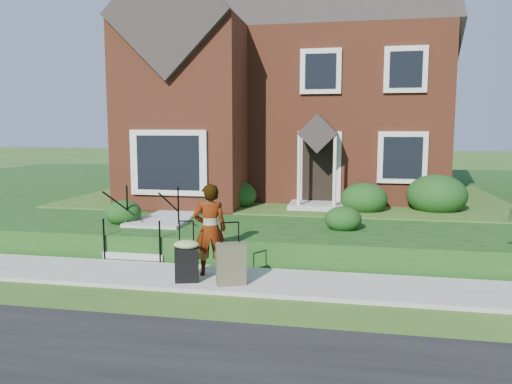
% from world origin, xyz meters
% --- Properties ---
extents(ground, '(120.00, 120.00, 0.00)m').
position_xyz_m(ground, '(0.00, 0.00, 0.00)').
color(ground, '#2D5119').
rests_on(ground, ground).
extents(sidewalk, '(60.00, 1.60, 0.08)m').
position_xyz_m(sidewalk, '(0.00, 0.00, 0.04)').
color(sidewalk, '#9E9B93').
rests_on(sidewalk, ground).
extents(terrace, '(44.00, 20.00, 0.60)m').
position_xyz_m(terrace, '(4.00, 10.90, 0.30)').
color(terrace, '#143A0F').
rests_on(terrace, ground).
extents(walkway, '(1.20, 6.00, 0.06)m').
position_xyz_m(walkway, '(-2.50, 5.00, 0.63)').
color(walkway, '#9E9B93').
rests_on(walkway, terrace).
extents(main_house, '(10.40, 10.20, 9.40)m').
position_xyz_m(main_house, '(-0.21, 9.61, 5.26)').
color(main_house, brown).
rests_on(main_house, terrace).
extents(front_steps, '(1.40, 2.02, 1.50)m').
position_xyz_m(front_steps, '(-2.50, 1.84, 0.47)').
color(front_steps, '#9E9B93').
rests_on(front_steps, ground).
extents(foundation_shrubs, '(10.45, 4.62, 1.17)m').
position_xyz_m(foundation_shrubs, '(1.27, 5.13, 1.08)').
color(foundation_shrubs, '#14350F').
rests_on(foundation_shrubs, terrace).
extents(woman, '(0.77, 0.63, 1.81)m').
position_xyz_m(woman, '(-0.52, 0.14, 0.98)').
color(woman, '#999999').
rests_on(woman, sidewalk).
extents(suitcase_black, '(0.57, 0.51, 1.16)m').
position_xyz_m(suitcase_black, '(-0.82, -0.39, 0.53)').
color(suitcase_black, black).
rests_on(suitcase_black, sidewalk).
extents(suitcase_olive, '(0.61, 0.47, 1.16)m').
position_xyz_m(suitcase_olive, '(0.03, -0.37, 0.47)').
color(suitcase_olive, '#4F4D35').
rests_on(suitcase_olive, sidewalk).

